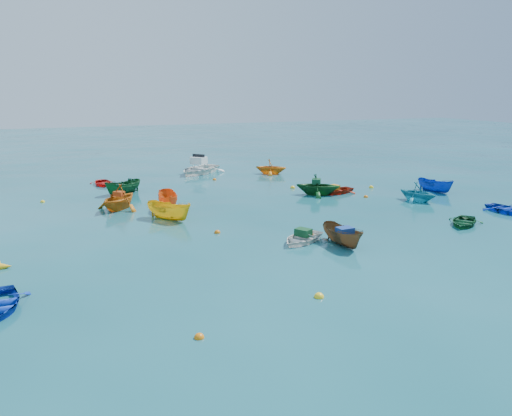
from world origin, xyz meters
name	(u,v)px	position (x,y,z in m)	size (l,w,h in m)	color
ground	(293,238)	(0.00, 0.00, 0.00)	(160.00, 160.00, 0.00)	#0A464E
dinghy_white_near	(302,242)	(0.12, -0.72, 0.00)	(1.91, 2.67, 0.55)	silver
sampan_brown_mid	(342,245)	(1.66, -1.86, 0.00)	(1.05, 2.78, 1.08)	brown
dinghy_blue_se	(507,212)	(14.07, 0.03, 0.00)	(1.99, 2.78, 0.58)	#0E32B1
dinghy_orange_w	(119,209)	(-7.25, 9.31, 0.00)	(2.67, 3.09, 1.63)	#C36612
sampan_yellow_mid	(170,219)	(-4.92, 5.77, 0.00)	(1.13, 3.01, 1.16)	yellow
dinghy_green_e	(463,225)	(9.61, -1.17, 0.00)	(1.84, 2.57, 0.53)	#114825
dinghy_cyan_se	(417,201)	(11.14, 4.52, 0.00)	(2.21, 2.56, 1.35)	teal
sampan_orange_n	(169,208)	(-4.42, 8.40, 0.00)	(1.17, 3.10, 1.20)	#EE5916
dinghy_green_n	(317,195)	(6.00, 8.62, 0.00)	(2.53, 2.93, 1.54)	#114B1B
dinghy_red_ne	(335,193)	(7.44, 8.64, 0.00)	(2.04, 2.85, 0.59)	#A7220D
sampan_blue_far	(435,192)	(14.31, 6.53, 0.00)	(1.03, 2.74, 1.06)	#0D35A7
dinghy_red_far	(103,185)	(-7.49, 17.84, 0.00)	(1.79, 2.50, 0.52)	red
dinghy_orange_far	(271,174)	(6.43, 17.79, 0.00)	(2.26, 2.62, 1.38)	orange
sampan_green_far	(124,194)	(-6.43, 13.91, 0.00)	(1.07, 2.85, 1.10)	#114C23
motorboat_white	(199,173)	(0.76, 20.38, 0.00)	(3.36, 4.69, 1.57)	white
tarp_green_a	(303,232)	(0.20, -0.66, 0.45)	(0.72, 0.54, 0.35)	#104221
tarp_blue_a	(345,231)	(1.67, -2.01, 0.72)	(0.73, 0.56, 0.36)	navy
tarp_orange_a	(119,194)	(-7.21, 9.35, 0.96)	(0.59, 0.45, 0.28)	#BB3F13
tarp_green_b	(316,181)	(5.92, 8.68, 0.95)	(0.73, 0.55, 0.35)	#114426
tarp_orange_b	(335,187)	(7.34, 8.61, 0.45)	(0.63, 0.48, 0.31)	orange
buoy_or_a	(199,338)	(-6.98, -8.10, 0.00)	(0.31, 0.31, 0.31)	orange
buoy_ye_a	(319,297)	(-2.28, -6.80, 0.00)	(0.36, 0.36, 0.36)	yellow
buoy_or_b	(311,235)	(1.00, 0.09, 0.00)	(0.30, 0.30, 0.30)	orange
buoy_or_c	(217,233)	(-3.22, 2.20, 0.00)	(0.32, 0.32, 0.32)	#D6660B
buoy_ye_c	(293,188)	(5.44, 11.41, 0.00)	(0.36, 0.36, 0.36)	yellow
buoy_or_d	(366,197)	(8.66, 6.71, 0.00)	(0.30, 0.30, 0.30)	orange
buoy_ye_d	(43,202)	(-11.64, 13.10, 0.00)	(0.29, 0.29, 0.29)	yellow
buoy_or_e	(214,180)	(1.05, 16.75, 0.00)	(0.30, 0.30, 0.30)	orange
buoy_ye_e	(371,188)	(10.92, 9.40, 0.00)	(0.33, 0.33, 0.33)	yellow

